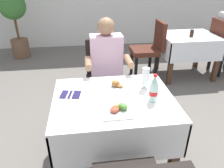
{
  "coord_description": "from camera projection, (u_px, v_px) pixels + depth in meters",
  "views": [
    {
      "loc": [
        -0.32,
        -1.5,
        1.7
      ],
      "look_at": [
        -0.1,
        0.15,
        0.81
      ],
      "focal_mm": 34.54,
      "sensor_mm": 36.0,
      "label": 1
    }
  ],
  "objects": [
    {
      "name": "ground_plane",
      "position": [
        124.0,
        162.0,
        2.15
      ],
      "size": [
        11.0,
        11.0,
        0.0
      ],
      "primitive_type": "plane",
      "color": "#66605B"
    },
    {
      "name": "main_dining_table",
      "position": [
        113.0,
        114.0,
        1.93
      ],
      "size": [
        1.03,
        0.84,
        0.73
      ],
      "color": "white",
      "rests_on": "ground"
    },
    {
      "name": "chair_far_diner_seat",
      "position": [
        104.0,
        76.0,
        2.64
      ],
      "size": [
        0.44,
        0.5,
        0.97
      ],
      "color": "black",
      "rests_on": "ground"
    },
    {
      "name": "seated_diner_far",
      "position": [
        107.0,
        67.0,
        2.47
      ],
      "size": [
        0.5,
        0.46,
        1.26
      ],
      "color": "#282D42",
      "rests_on": "ground"
    },
    {
      "name": "plate_near_camera",
      "position": [
        118.0,
        109.0,
        1.65
      ],
      "size": [
        0.23,
        0.23,
        0.06
      ],
      "color": "white",
      "rests_on": "main_dining_table"
    },
    {
      "name": "plate_far_diner",
      "position": [
        116.0,
        86.0,
        1.98
      ],
      "size": [
        0.25,
        0.25,
        0.07
      ],
      "color": "white",
      "rests_on": "main_dining_table"
    },
    {
      "name": "beer_glass_left",
      "position": [
        145.0,
        78.0,
        1.94
      ],
      "size": [
        0.07,
        0.07,
        0.2
      ],
      "color": "white",
      "rests_on": "main_dining_table"
    },
    {
      "name": "cola_bottle_primary",
      "position": [
        154.0,
        90.0,
        1.75
      ],
      "size": [
        0.07,
        0.07,
        0.25
      ],
      "color": "silver",
      "rests_on": "main_dining_table"
    },
    {
      "name": "napkin_cutlery_set",
      "position": [
        71.0,
        94.0,
        1.88
      ],
      "size": [
        0.19,
        0.2,
        0.01
      ],
      "color": "#231E4C",
      "rests_on": "main_dining_table"
    },
    {
      "name": "background_dining_table",
      "position": [
        187.0,
        46.0,
        3.7
      ],
      "size": [
        0.92,
        0.77,
        0.73
      ],
      "color": "white",
      "rests_on": "ground"
    },
    {
      "name": "background_chair_left",
      "position": [
        150.0,
        47.0,
        3.62
      ],
      "size": [
        0.5,
        0.44,
        0.97
      ],
      "color": "#4C2319",
      "rests_on": "ground"
    },
    {
      "name": "background_chair_right",
      "position": [
        224.0,
        44.0,
        3.78
      ],
      "size": [
        0.5,
        0.44,
        0.97
      ],
      "color": "#4C2319",
      "rests_on": "ground"
    },
    {
      "name": "background_table_tumbler",
      "position": [
        192.0,
        33.0,
        3.51
      ],
      "size": [
        0.06,
        0.06,
        0.11
      ],
      "primitive_type": "cylinder",
      "color": "black",
      "rests_on": "background_dining_table"
    },
    {
      "name": "potted_plant_corner",
      "position": [
        14.0,
        17.0,
        4.38
      ],
      "size": [
        0.53,
        0.53,
        1.33
      ],
      "color": "brown",
      "rests_on": "ground"
    }
  ]
}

